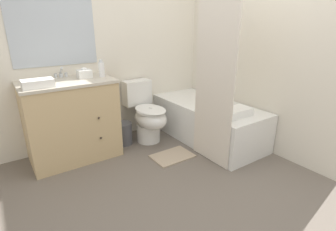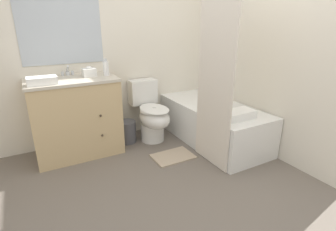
# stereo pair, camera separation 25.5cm
# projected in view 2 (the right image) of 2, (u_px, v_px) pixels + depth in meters

# --- Properties ---
(ground_plane) EXTENTS (14.00, 14.00, 0.00)m
(ground_plane) POSITION_uv_depth(u_px,v_px,m) (202.00, 202.00, 2.25)
(ground_plane) COLOR #6B6056
(wall_back) EXTENTS (8.00, 0.06, 2.50)m
(wall_back) POSITION_uv_depth(u_px,v_px,m) (123.00, 39.00, 3.26)
(wall_back) COLOR silver
(wall_back) RESTS_ON ground_plane
(wall_right) EXTENTS (0.05, 2.73, 2.50)m
(wall_right) POSITION_uv_depth(u_px,v_px,m) (248.00, 40.00, 3.09)
(wall_right) COLOR silver
(wall_right) RESTS_ON ground_plane
(vanity_cabinet) EXTENTS (0.94, 0.59, 0.88)m
(vanity_cabinet) POSITION_uv_depth(u_px,v_px,m) (76.00, 116.00, 2.96)
(vanity_cabinet) COLOR tan
(vanity_cabinet) RESTS_ON ground_plane
(sink_faucet) EXTENTS (0.14, 0.12, 0.12)m
(sink_faucet) POSITION_uv_depth(u_px,v_px,m) (68.00, 72.00, 2.97)
(sink_faucet) COLOR silver
(sink_faucet) RESTS_ON vanity_cabinet
(toilet) EXTENTS (0.36, 0.68, 0.74)m
(toilet) POSITION_uv_depth(u_px,v_px,m) (151.00, 114.00, 3.33)
(toilet) COLOR white
(toilet) RESTS_ON ground_plane
(bathtub) EXTENTS (0.70, 1.52, 0.48)m
(bathtub) POSITION_uv_depth(u_px,v_px,m) (212.00, 123.00, 3.34)
(bathtub) COLOR white
(bathtub) RESTS_ON ground_plane
(shower_curtain) EXTENTS (0.02, 0.54, 1.97)m
(shower_curtain) POSITION_uv_depth(u_px,v_px,m) (215.00, 73.00, 2.56)
(shower_curtain) COLOR silver
(shower_curtain) RESTS_ON ground_plane
(wastebasket) EXTENTS (0.23, 0.23, 0.28)m
(wastebasket) POSITION_uv_depth(u_px,v_px,m) (127.00, 132.00, 3.33)
(wastebasket) COLOR #4C4C51
(wastebasket) RESTS_ON ground_plane
(tissue_box) EXTENTS (0.14, 0.12, 0.11)m
(tissue_box) POSITION_uv_depth(u_px,v_px,m) (89.00, 72.00, 2.92)
(tissue_box) COLOR white
(tissue_box) RESTS_ON vanity_cabinet
(soap_dispenser) EXTENTS (0.06, 0.06, 0.19)m
(soap_dispenser) POSITION_uv_depth(u_px,v_px,m) (106.00, 68.00, 2.94)
(soap_dispenser) COLOR white
(soap_dispenser) RESTS_ON vanity_cabinet
(hand_towel_folded) EXTENTS (0.27, 0.17, 0.08)m
(hand_towel_folded) POSITION_uv_depth(u_px,v_px,m) (42.00, 81.00, 2.53)
(hand_towel_folded) COLOR white
(hand_towel_folded) RESTS_ON vanity_cabinet
(bath_towel_folded) EXTENTS (0.36, 0.20, 0.09)m
(bath_towel_folded) POSITION_uv_depth(u_px,v_px,m) (238.00, 115.00, 2.79)
(bath_towel_folded) COLOR white
(bath_towel_folded) RESTS_ON bathtub
(bath_mat) EXTENTS (0.46, 0.32, 0.02)m
(bath_mat) POSITION_uv_depth(u_px,v_px,m) (173.00, 156.00, 2.99)
(bath_mat) COLOR tan
(bath_mat) RESTS_ON ground_plane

